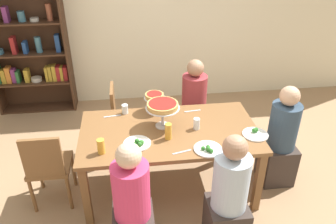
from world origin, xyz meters
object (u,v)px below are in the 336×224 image
(cutlery_fork_far, at_px, (182,152))
(dining_table, at_px, (169,137))
(personal_pizza_stand, at_px, (154,98))
(cutlery_knife_near, at_px, (112,116))
(diner_near_left, at_px, (133,210))
(deep_dish_pizza_stand, at_px, (163,107))
(beer_glass_amber_tall, at_px, (168,131))
(salad_plate_near_diner, at_px, (255,134))
(salad_plate_spare, at_px, (138,143))
(beer_glass_amber_short, at_px, (101,146))
(diner_far_right, at_px, (194,110))
(water_glass_clear_near, at_px, (197,124))
(chair_head_west, at_px, (48,165))
(cutlery_fork_near, at_px, (193,111))
(diner_head_east, at_px, (280,143))
(bookshelf, at_px, (27,39))
(diner_near_right, at_px, (228,201))
(salad_plate_far_diner, at_px, (208,149))
(water_glass_clear_far, at_px, (125,109))
(chair_far_left, at_px, (123,116))

(cutlery_fork_far, bearing_deg, dining_table, 85.74)
(personal_pizza_stand, relative_size, cutlery_knife_near, 1.27)
(diner_near_left, height_order, deep_dish_pizza_stand, diner_near_left)
(personal_pizza_stand, height_order, beer_glass_amber_tall, personal_pizza_stand)
(salad_plate_near_diner, bearing_deg, salad_plate_spare, -178.85)
(dining_table, bearing_deg, beer_glass_amber_short, -155.78)
(diner_far_right, bearing_deg, cutlery_fork_far, -16.35)
(water_glass_clear_near, bearing_deg, dining_table, 178.62)
(chair_head_west, bearing_deg, salad_plate_spare, -7.81)
(diner_far_right, relative_size, cutlery_fork_far, 6.39)
(salad_plate_near_diner, height_order, water_glass_clear_near, water_glass_clear_near)
(personal_pizza_stand, bearing_deg, diner_far_right, 37.16)
(dining_table, bearing_deg, cutlery_fork_near, 48.77)
(chair_head_west, distance_m, beer_glass_amber_short, 0.67)
(diner_head_east, xyz_separation_m, beer_glass_amber_tall, (-1.22, -0.13, 0.33))
(water_glass_clear_near, bearing_deg, bookshelf, 135.00)
(bookshelf, bearing_deg, diner_head_east, -34.59)
(diner_near_right, bearing_deg, dining_table, 27.93)
(cutlery_knife_near, bearing_deg, beer_glass_amber_tall, 131.27)
(salad_plate_far_diner, distance_m, beer_glass_amber_short, 0.95)
(chair_head_west, bearing_deg, deep_dish_pizza_stand, 8.33)
(salad_plate_near_diner, height_order, salad_plate_far_diner, salad_plate_near_diner)
(personal_pizza_stand, bearing_deg, diner_near_left, -104.05)
(water_glass_clear_near, bearing_deg, salad_plate_near_diner, -17.93)
(salad_plate_spare, bearing_deg, dining_table, 32.49)
(dining_table, distance_m, diner_near_right, 0.88)
(diner_head_east, bearing_deg, salad_plate_far_diner, 22.02)
(water_glass_clear_far, bearing_deg, diner_far_right, 25.78)
(personal_pizza_stand, xyz_separation_m, cutlery_fork_near, (0.41, -0.06, -0.15))
(dining_table, bearing_deg, cutlery_knife_near, 149.14)
(dining_table, height_order, salad_plate_far_diner, salad_plate_far_diner)
(water_glass_clear_near, bearing_deg, cutlery_knife_near, 157.62)
(cutlery_knife_near, distance_m, cutlery_fork_far, 0.95)
(diner_head_east, distance_m, salad_plate_far_diner, 0.99)
(salad_plate_near_diner, bearing_deg, diner_far_right, 112.67)
(personal_pizza_stand, bearing_deg, salad_plate_near_diner, -32.33)
(water_glass_clear_far, bearing_deg, diner_near_left, -88.65)
(dining_table, bearing_deg, salad_plate_spare, -147.51)
(salad_plate_far_diner, xyz_separation_m, beer_glass_amber_tall, (-0.33, 0.23, 0.07))
(dining_table, relative_size, salad_plate_spare, 6.83)
(beer_glass_amber_short, relative_size, cutlery_fork_far, 0.79)
(chair_far_left, height_order, cutlery_knife_near, chair_far_left)
(bookshelf, distance_m, diner_head_east, 3.62)
(salad_plate_far_diner, xyz_separation_m, beer_glass_amber_short, (-0.95, 0.08, 0.06))
(water_glass_clear_near, bearing_deg, diner_near_right, -79.93)
(diner_far_right, bearing_deg, deep_dish_pizza_stand, -33.07)
(cutlery_fork_near, bearing_deg, salad_plate_far_diner, 83.69)
(diner_near_right, bearing_deg, personal_pizza_stand, 23.75)
(diner_near_left, bearing_deg, salad_plate_far_diner, -60.49)
(bookshelf, relative_size, deep_dish_pizza_stand, 6.55)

